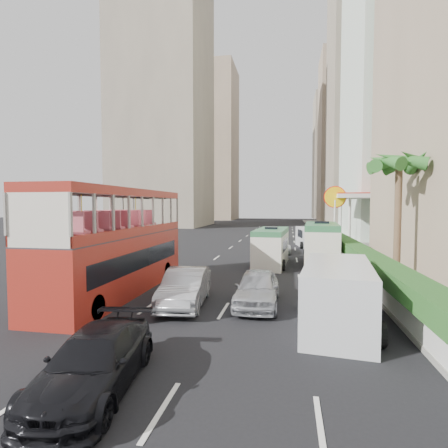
% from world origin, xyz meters
% --- Properties ---
extents(ground_plane, '(200.00, 200.00, 0.00)m').
position_xyz_m(ground_plane, '(0.00, 0.00, 0.00)').
color(ground_plane, black).
rests_on(ground_plane, ground).
extents(double_decker_bus, '(2.50, 11.00, 5.06)m').
position_xyz_m(double_decker_bus, '(-6.00, 0.00, 2.53)').
color(double_decker_bus, '#A0251A').
rests_on(double_decker_bus, ground).
extents(car_silver_lane_a, '(2.09, 4.83, 1.55)m').
position_xyz_m(car_silver_lane_a, '(-2.16, -1.51, 0.00)').
color(car_silver_lane_a, silver).
rests_on(car_silver_lane_a, ground).
extents(car_silver_lane_b, '(1.80, 4.44, 1.51)m').
position_xyz_m(car_silver_lane_b, '(0.87, -1.02, 0.00)').
color(car_silver_lane_b, silver).
rests_on(car_silver_lane_b, ground).
extents(car_black, '(2.43, 4.78, 1.33)m').
position_xyz_m(car_black, '(-2.20, -8.50, 0.00)').
color(car_black, black).
rests_on(car_black, ground).
extents(van_asset, '(2.80, 4.89, 1.28)m').
position_xyz_m(van_asset, '(1.08, 16.01, 0.00)').
color(van_asset, silver).
rests_on(van_asset, ground).
extents(minibus_near, '(2.39, 6.00, 2.60)m').
position_xyz_m(minibus_near, '(0.96, 9.20, 1.30)').
color(minibus_near, silver).
rests_on(minibus_near, ground).
extents(minibus_far, '(2.71, 6.85, 2.97)m').
position_xyz_m(minibus_far, '(4.50, 10.27, 1.49)').
color(minibus_far, silver).
rests_on(minibus_far, ground).
extents(panel_van_near, '(2.86, 5.76, 2.21)m').
position_xyz_m(panel_van_near, '(3.89, -2.95, 1.11)').
color(panel_van_near, silver).
rests_on(panel_van_near, ground).
extents(panel_van_far, '(2.79, 5.22, 1.98)m').
position_xyz_m(panel_van_far, '(4.29, 20.93, 0.99)').
color(panel_van_far, silver).
rests_on(panel_van_far, ground).
extents(sidewalk, '(6.00, 120.00, 0.18)m').
position_xyz_m(sidewalk, '(9.00, 25.00, 0.09)').
color(sidewalk, '#99968C').
rests_on(sidewalk, ground).
extents(kerb_wall, '(0.30, 44.00, 1.00)m').
position_xyz_m(kerb_wall, '(6.20, 14.00, 0.68)').
color(kerb_wall, silver).
rests_on(kerb_wall, sidewalk).
extents(hedge, '(1.10, 44.00, 0.70)m').
position_xyz_m(hedge, '(6.20, 14.00, 1.53)').
color(hedge, '#2D6626').
rests_on(hedge, kerb_wall).
extents(palm_tree, '(0.36, 0.36, 6.40)m').
position_xyz_m(palm_tree, '(7.80, 4.00, 3.38)').
color(palm_tree, brown).
rests_on(palm_tree, sidewalk).
extents(shell_station, '(6.50, 8.00, 5.50)m').
position_xyz_m(shell_station, '(10.00, 23.00, 2.75)').
color(shell_station, silver).
rests_on(shell_station, ground).
extents(tower_stripe, '(16.00, 18.00, 58.00)m').
position_xyz_m(tower_stripe, '(18.00, 34.00, 29.00)').
color(tower_stripe, white).
rests_on(tower_stripe, ground).
extents(tower_mid, '(16.00, 16.00, 50.00)m').
position_xyz_m(tower_mid, '(18.00, 58.00, 25.00)').
color(tower_mid, gray).
rests_on(tower_mid, ground).
extents(tower_far_a, '(14.00, 14.00, 44.00)m').
position_xyz_m(tower_far_a, '(17.00, 82.00, 22.00)').
color(tower_far_a, tan).
rests_on(tower_far_a, ground).
extents(tower_far_b, '(14.00, 14.00, 40.00)m').
position_xyz_m(tower_far_b, '(17.00, 104.00, 20.00)').
color(tower_far_b, gray).
rests_on(tower_far_b, ground).
extents(tower_left_a, '(18.00, 18.00, 52.00)m').
position_xyz_m(tower_left_a, '(-24.00, 55.00, 26.00)').
color(tower_left_a, gray).
rests_on(tower_left_a, ground).
extents(tower_left_b, '(16.00, 16.00, 46.00)m').
position_xyz_m(tower_left_b, '(-22.00, 90.00, 23.00)').
color(tower_left_b, tan).
rests_on(tower_left_b, ground).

